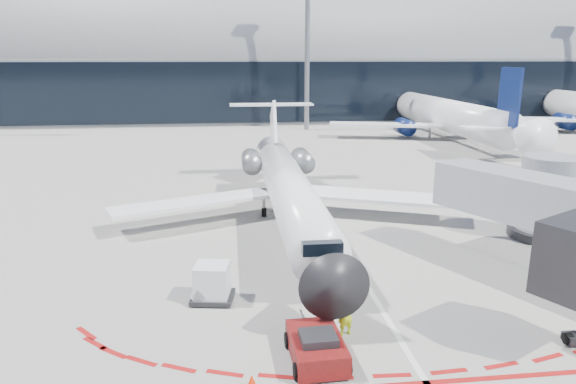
{
  "coord_description": "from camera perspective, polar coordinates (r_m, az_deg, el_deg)",
  "views": [
    {
      "loc": [
        -6.13,
        -25.41,
        10.29
      ],
      "look_at": [
        -3.08,
        1.19,
        3.19
      ],
      "focal_mm": 32.0,
      "sensor_mm": 36.0,
      "label": 1
    }
  ],
  "objects": [
    {
      "name": "ground",
      "position": [
        28.1,
        6.57,
        -6.73
      ],
      "size": [
        260.0,
        260.0,
        0.0
      ],
      "primitive_type": "plane",
      "color": "gray",
      "rests_on": "ground"
    },
    {
      "name": "apron_centerline",
      "position": [
        29.91,
        5.72,
        -5.33
      ],
      "size": [
        0.25,
        40.0,
        0.01
      ],
      "primitive_type": "cube",
      "color": "silver",
      "rests_on": "ground"
    },
    {
      "name": "apron_stop_bar",
      "position": [
        18.36,
        15.12,
        -19.79
      ],
      "size": [
        14.0,
        0.25,
        0.01
      ],
      "primitive_type": "cube",
      "color": "maroon",
      "rests_on": "ground"
    },
    {
      "name": "terminal_building",
      "position": [
        90.61,
        -2.75,
        13.72
      ],
      "size": [
        150.0,
        24.15,
        24.0
      ],
      "color": "gray",
      "rests_on": "ground"
    },
    {
      "name": "jet_bridge",
      "position": [
        28.43,
        27.83,
        -1.74
      ],
      "size": [
        10.03,
        15.2,
        4.9
      ],
      "color": "#9B9EA4",
      "rests_on": "ground"
    },
    {
      "name": "light_mast_centre",
      "position": [
        74.29,
        2.16,
        16.55
      ],
      "size": [
        0.7,
        0.7,
        25.0
      ],
      "primitive_type": "cylinder",
      "color": "gray",
      "rests_on": "ground"
    },
    {
      "name": "regional_jet",
      "position": [
        32.33,
        0.01,
        0.57
      ],
      "size": [
        22.42,
        27.65,
        6.92
      ],
      "color": "white",
      "rests_on": "ground"
    },
    {
      "name": "pushback_tug",
      "position": [
        18.63,
        3.18,
        -16.82
      ],
      "size": [
        2.02,
        4.52,
        1.17
      ],
      "rotation": [
        0.0,
        0.0,
        0.04
      ],
      "color": "#520C0B",
      "rests_on": "ground"
    },
    {
      "name": "ramp_worker",
      "position": [
        20.01,
        6.38,
        -13.21
      ],
      "size": [
        0.77,
        0.64,
        1.81
      ],
      "primitive_type": "imported",
      "rotation": [
        0.0,
        0.0,
        3.51
      ],
      "color": "#DBED19",
      "rests_on": "ground"
    },
    {
      "name": "uld_container",
      "position": [
        22.68,
        -8.42,
        -9.97
      ],
      "size": [
        2.0,
        1.78,
        1.67
      ],
      "rotation": [
        0.0,
        0.0,
        -0.16
      ],
      "color": "black",
      "rests_on": "ground"
    },
    {
      "name": "safety_cone_left",
      "position": [
        17.54,
        -4.05,
        -20.19
      ],
      "size": [
        0.32,
        0.32,
        0.45
      ],
      "primitive_type": "cone",
      "color": "#F42F05",
      "rests_on": "ground"
    },
    {
      "name": "bg_airliner_1",
      "position": [
        70.41,
        17.22,
        10.52
      ],
      "size": [
        35.65,
        37.74,
        11.53
      ],
      "primitive_type": null,
      "color": "white",
      "rests_on": "ground"
    }
  ]
}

